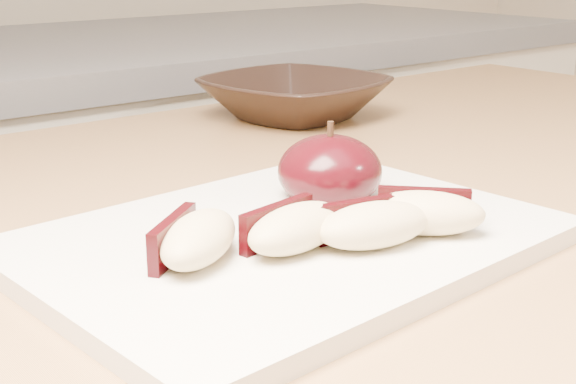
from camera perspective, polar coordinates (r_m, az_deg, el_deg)
cutting_board at (r=0.50m, az=0.00°, el=-3.46°), size 0.33×0.25×0.01m
apple_half at (r=0.56m, az=2.99°, el=1.47°), size 0.09×0.09×0.06m
apple_wedge_a at (r=0.45m, az=-6.58°, el=-3.30°), size 0.08×0.07×0.03m
apple_wedge_b at (r=0.46m, az=0.46°, el=-2.54°), size 0.08×0.05×0.03m
apple_wedge_c at (r=0.47m, az=6.02°, el=-2.30°), size 0.08×0.05×0.03m
apple_wedge_d at (r=0.49m, az=9.67°, el=-1.42°), size 0.08×0.08×0.03m
bowl at (r=0.87m, az=0.45°, el=6.72°), size 0.21×0.21×0.05m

